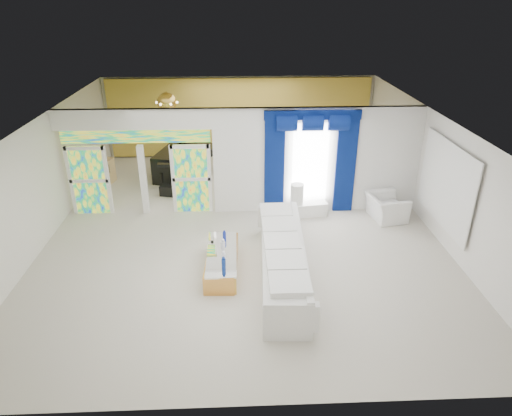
{
  "coord_description": "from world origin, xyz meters",
  "views": [
    {
      "loc": [
        -0.13,
        -11.04,
        5.77
      ],
      "look_at": [
        0.3,
        -1.2,
        1.1
      ],
      "focal_mm": 32.02,
      "sensor_mm": 36.0,
      "label": 1
    }
  ],
  "objects_px": {
    "coffee_table": "(222,262)",
    "grand_piano": "(181,164)",
    "white_sofa": "(283,261)",
    "console_table": "(307,209)",
    "armchair": "(386,207)"
  },
  "relations": [
    {
      "from": "white_sofa",
      "to": "console_table",
      "type": "height_order",
      "value": "white_sofa"
    },
    {
      "from": "coffee_table",
      "to": "armchair",
      "type": "relative_size",
      "value": 1.85
    },
    {
      "from": "white_sofa",
      "to": "coffee_table",
      "type": "relative_size",
      "value": 2.15
    },
    {
      "from": "white_sofa",
      "to": "grand_piano",
      "type": "relative_size",
      "value": 2.35
    },
    {
      "from": "coffee_table",
      "to": "console_table",
      "type": "xyz_separation_m",
      "value": [
        2.34,
        2.74,
        -0.03
      ]
    },
    {
      "from": "grand_piano",
      "to": "white_sofa",
      "type": "bearing_deg",
      "value": -51.22
    },
    {
      "from": "armchair",
      "to": "coffee_table",
      "type": "bearing_deg",
      "value": 108.75
    },
    {
      "from": "console_table",
      "to": "coffee_table",
      "type": "bearing_deg",
      "value": -130.46
    },
    {
      "from": "console_table",
      "to": "grand_piano",
      "type": "bearing_deg",
      "value": 140.69
    },
    {
      "from": "console_table",
      "to": "armchair",
      "type": "distance_m",
      "value": 2.2
    },
    {
      "from": "white_sofa",
      "to": "armchair",
      "type": "height_order",
      "value": "white_sofa"
    },
    {
      "from": "white_sofa",
      "to": "coffee_table",
      "type": "xyz_separation_m",
      "value": [
        -1.35,
        0.3,
        -0.18
      ]
    },
    {
      "from": "console_table",
      "to": "armchair",
      "type": "xyz_separation_m",
      "value": [
        2.18,
        -0.28,
        0.16
      ]
    },
    {
      "from": "console_table",
      "to": "armchair",
      "type": "height_order",
      "value": "armchair"
    },
    {
      "from": "coffee_table",
      "to": "grand_piano",
      "type": "relative_size",
      "value": 1.09
    }
  ]
}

